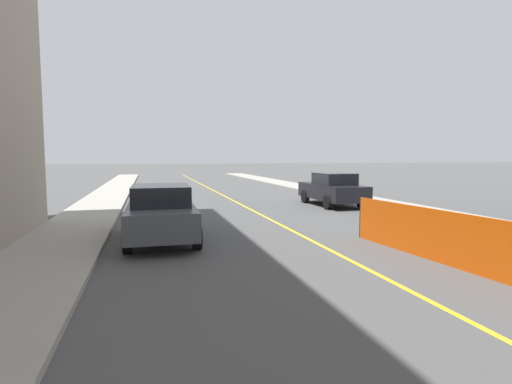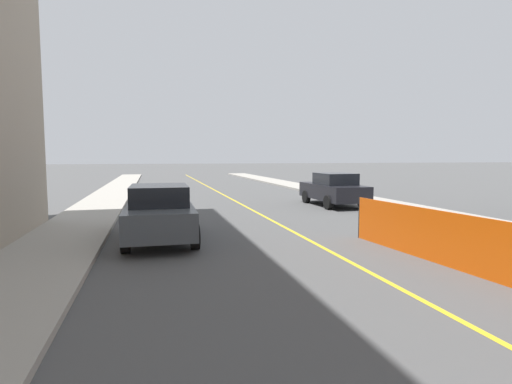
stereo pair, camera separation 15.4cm
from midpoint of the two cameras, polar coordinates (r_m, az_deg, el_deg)
lane_stripe at (r=19.44m, az=-2.11°, el=-1.94°), size 0.12×67.91×0.01m
sidewalk_left at (r=19.08m, az=-22.24°, el=-2.26°), size 2.30×67.91×0.13m
sidewalk_right at (r=21.95m, az=15.28°, el=-1.15°), size 2.30×67.91×0.13m
safety_mesh_fence at (r=9.47m, az=26.60°, el=-6.30°), size 0.68×7.06×1.19m
parked_car_curb_near at (r=11.56m, az=-13.81°, el=-2.92°), size 1.94×4.33×1.59m
parked_car_curb_mid at (r=19.71m, az=10.66°, el=0.40°), size 1.94×4.32×1.59m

